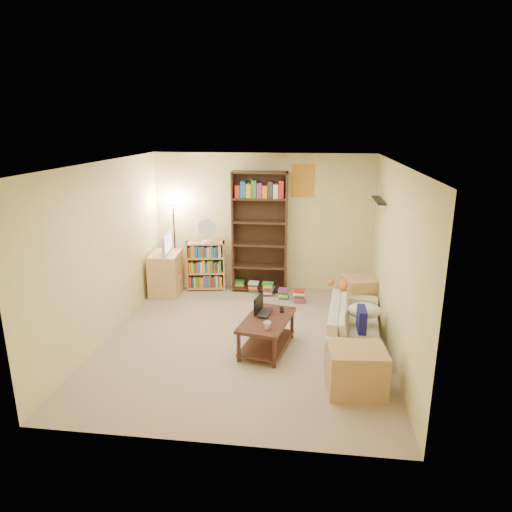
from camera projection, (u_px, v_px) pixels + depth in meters
The scene contains 19 objects.
room at pixel (244, 229), 6.13m from camera, with size 4.50×4.54×2.52m.
sofa at pixel (354, 323), 6.47m from camera, with size 0.87×1.86×0.53m, color beige.
navy_pillow at pixel (362, 319), 6.02m from camera, with size 0.35×0.10×0.31m, color navy.
cream_blanket at pixel (364, 311), 6.44m from camera, with size 0.48×0.35×0.21m, color beige.
tabby_cat at pixel (341, 284), 7.08m from camera, with size 0.42×0.18×0.14m.
coffee_table at pixel (267, 329), 6.21m from camera, with size 0.76×1.12×0.45m.
laptop at pixel (269, 313), 6.31m from camera, with size 0.27×0.38×0.03m, color black.
laptop_screen at pixel (259, 304), 6.32m from camera, with size 0.01×0.34×0.23m, color white.
mug at pixel (267, 325), 5.84m from camera, with size 0.11×0.11×0.10m, color silver.
tv_remote at pixel (282, 309), 6.44m from camera, with size 0.06×0.18×0.02m, color black.
tv_stand at pixel (166, 273), 8.27m from camera, with size 0.51×0.71×0.76m, color tan.
television at pixel (164, 243), 8.11m from camera, with size 0.14×0.64×0.36m, color black.
tall_bookshelf at pixel (260, 229), 8.21m from camera, with size 0.99×0.34×2.19m.
short_bookshelf at pixel (206, 266), 8.48m from camera, with size 0.74×0.40×0.90m.
desk_fan at pixel (207, 230), 8.24m from camera, with size 0.32×0.18×0.44m.
floor_lamp at pixel (174, 220), 8.37m from camera, with size 0.27×0.27×1.62m.
side_table at pixel (359, 294), 7.53m from camera, with size 0.50×0.50×0.57m, color tan.
end_cabinet at pixel (356, 370), 5.23m from camera, with size 0.65×0.54×0.54m, color tan.
book_stacks at pixel (270, 290), 8.22m from camera, with size 1.34×0.66×0.25m.
Camera 1 is at (0.90, -5.92, 2.98)m, focal length 32.00 mm.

